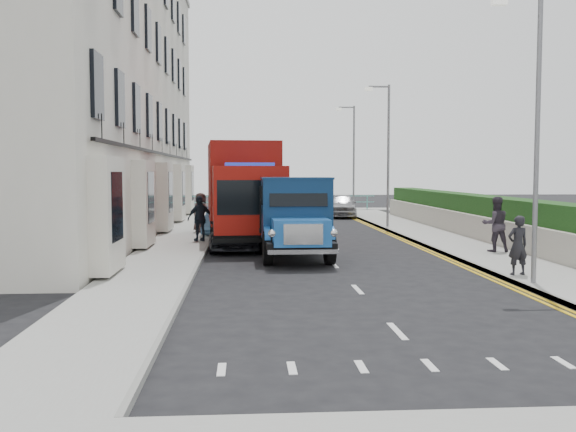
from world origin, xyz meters
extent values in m
plane|color=black|center=(0.00, 0.00, 0.00)|extent=(120.00, 120.00, 0.00)
cube|color=gray|center=(-5.20, 9.00, 0.06)|extent=(2.40, 38.00, 0.12)
cube|color=gray|center=(5.30, 9.00, 0.06)|extent=(2.60, 38.00, 0.12)
cube|color=gray|center=(0.00, 29.00, 0.06)|extent=(30.00, 2.50, 0.12)
plane|color=slate|center=(0.00, 60.00, 0.00)|extent=(120.00, 120.00, 0.00)
cube|color=silver|center=(-9.50, 13.00, 7.00)|extent=(6.00, 30.00, 14.00)
cube|color=black|center=(-6.35, 13.00, 3.60)|extent=(0.12, 28.00, 0.10)
cube|color=#B2AD9E|center=(6.60, 9.00, 0.55)|extent=(0.30, 28.00, 1.00)
cube|color=#153912|center=(7.30, 9.00, 0.95)|extent=(1.20, 28.00, 1.70)
cube|color=#59B2A5|center=(0.00, 28.20, 1.08)|extent=(13.00, 0.08, 0.06)
cube|color=#59B2A5|center=(0.00, 28.20, 0.65)|extent=(13.00, 0.06, 0.05)
cylinder|color=slate|center=(4.30, -2.00, 3.50)|extent=(0.12, 0.12, 7.00)
cube|color=beige|center=(3.30, -2.00, 6.78)|extent=(0.35, 0.18, 0.18)
cylinder|color=slate|center=(4.30, 14.00, 3.50)|extent=(0.12, 0.12, 7.00)
cube|color=slate|center=(3.80, 14.00, 6.90)|extent=(1.00, 0.08, 0.08)
cube|color=beige|center=(3.30, 14.00, 6.78)|extent=(0.35, 0.18, 0.18)
cylinder|color=slate|center=(4.30, 24.00, 3.50)|extent=(0.12, 0.12, 7.00)
cube|color=slate|center=(3.80, 24.00, 6.90)|extent=(1.00, 0.08, 0.08)
cube|color=beige|center=(3.30, 24.00, 6.78)|extent=(0.35, 0.18, 0.18)
cylinder|color=black|center=(-2.00, 2.11, 0.51)|extent=(0.30, 1.03, 1.02)
cylinder|color=black|center=(-0.12, 2.15, 0.51)|extent=(0.30, 1.03, 1.02)
cylinder|color=black|center=(-2.06, 5.09, 0.51)|extent=(0.30, 1.03, 1.02)
cylinder|color=black|center=(-0.19, 5.13, 0.51)|extent=(0.30, 1.03, 1.02)
cube|color=black|center=(-1.09, 3.62, 0.66)|extent=(2.13, 5.15, 0.19)
cube|color=#1F5BA9|center=(-1.05, 1.65, 1.04)|extent=(1.68, 1.42, 0.77)
cube|color=silver|center=(-1.03, 0.94, 1.04)|extent=(1.12, 0.11, 0.59)
cube|color=#0E294C|center=(-1.08, 2.88, 1.65)|extent=(2.15, 1.32, 1.86)
cube|color=black|center=(-1.12, 4.90, 0.90)|extent=(2.30, 3.03, 0.13)
cylinder|color=black|center=(-3.60, 4.85, 0.57)|extent=(0.41, 1.16, 1.14)
cylinder|color=black|center=(-1.44, 5.01, 0.57)|extent=(0.41, 1.16, 1.14)
cylinder|color=black|center=(-3.84, 8.04, 0.57)|extent=(0.41, 1.16, 1.14)
cylinder|color=black|center=(-1.67, 8.20, 0.57)|extent=(0.41, 1.16, 1.14)
cylinder|color=black|center=(-4.00, 10.30, 0.57)|extent=(0.41, 1.16, 1.14)
cylinder|color=black|center=(-1.84, 10.46, 0.57)|extent=(0.41, 1.16, 1.14)
cube|color=black|center=(-2.72, 7.60, 0.77)|extent=(2.90, 7.38, 0.26)
cube|color=maroon|center=(-2.52, 4.93, 1.86)|extent=(2.62, 2.14, 2.27)
cube|color=black|center=(-2.45, 3.98, 1.96)|extent=(2.27, 0.25, 1.14)
cube|color=maroon|center=(-2.80, 8.74, 2.37)|extent=(2.97, 5.54, 3.10)
imported|color=black|center=(-2.97, 6.22, 0.78)|extent=(1.88, 4.59, 1.56)
imported|color=#5585B6|center=(-3.60, 11.74, 0.66)|extent=(1.86, 4.16, 1.33)
imported|color=#AAABAE|center=(-3.30, 15.87, 0.70)|extent=(2.53, 5.04, 1.41)
imported|color=black|center=(-0.50, 23.87, 0.65)|extent=(3.81, 5.14, 1.30)
imported|color=#9C9B9F|center=(3.27, 22.22, 0.73)|extent=(2.27, 4.47, 1.46)
imported|color=black|center=(4.40, -0.84, 0.89)|extent=(0.62, 0.46, 1.55)
imported|color=#322B35|center=(5.71, 3.95, 1.05)|extent=(0.93, 0.74, 1.85)
imported|color=black|center=(-4.40, 7.84, 0.99)|extent=(1.11, 0.83, 1.75)
imported|color=#3D2E2C|center=(-4.65, 11.68, 0.99)|extent=(1.01, 0.98, 1.75)
camera|label=1|loc=(-2.65, -16.94, 2.80)|focal=40.00mm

